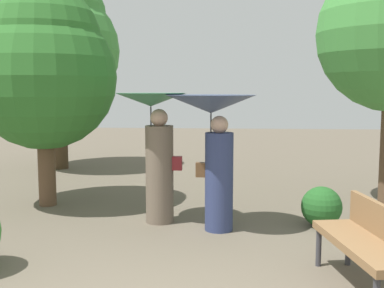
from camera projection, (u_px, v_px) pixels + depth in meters
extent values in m
cylinder|color=#6B5B4C|center=(160.00, 174.00, 7.02)|extent=(0.41, 0.41, 1.43)
sphere|color=tan|center=(159.00, 118.00, 6.93)|extent=(0.25, 0.25, 0.25)
cylinder|color=#333338|center=(151.00, 133.00, 6.98)|extent=(0.02, 0.02, 0.77)
cone|color=#33724C|center=(151.00, 100.00, 6.92)|extent=(1.03, 1.03, 0.19)
cube|color=maroon|center=(177.00, 163.00, 6.96)|extent=(0.14, 0.10, 0.20)
cylinder|color=navy|center=(219.00, 182.00, 6.62)|extent=(0.39, 0.39, 1.36)
sphere|color=tan|center=(219.00, 125.00, 6.53)|extent=(0.24, 0.24, 0.24)
cylinder|color=#333338|center=(211.00, 140.00, 6.57)|extent=(0.02, 0.02, 0.74)
cone|color=#38476B|center=(211.00, 104.00, 6.52)|extent=(1.23, 1.23, 0.25)
cube|color=brown|center=(201.00, 170.00, 6.64)|extent=(0.14, 0.10, 0.20)
cylinder|color=#38383D|center=(319.00, 247.00, 5.31)|extent=(0.06, 0.06, 0.44)
cylinder|color=#38383D|center=(348.00, 246.00, 5.35)|extent=(0.06, 0.06, 0.44)
cube|color=olive|center=(361.00, 245.00, 4.64)|extent=(0.69, 1.55, 0.08)
cylinder|color=brown|center=(45.00, 121.00, 7.96)|extent=(0.29, 0.29, 2.86)
sphere|color=#2D6B28|center=(44.00, 77.00, 7.88)|extent=(2.39, 2.39, 2.39)
sphere|color=#2D6B28|center=(42.00, 42.00, 7.82)|extent=(1.91, 1.91, 1.91)
cylinder|color=#42301E|center=(58.00, 90.00, 11.63)|extent=(0.38, 0.38, 3.83)
sphere|color=#428C3D|center=(57.00, 50.00, 11.52)|extent=(2.99, 2.99, 2.99)
sphere|color=#428C3D|center=(56.00, 18.00, 11.44)|extent=(2.39, 2.39, 2.39)
sphere|color=#235B23|center=(322.00, 207.00, 6.83)|extent=(0.58, 0.58, 0.58)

